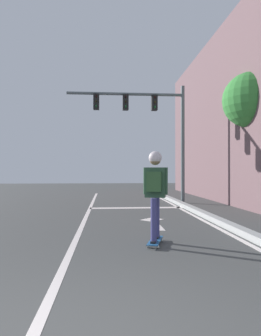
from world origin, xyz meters
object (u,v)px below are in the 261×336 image
Objects in this scene: skateboard at (155,241)px; roadside_tree at (251,101)px; traffic_signal_mast at (148,117)px; skater at (155,184)px.

skateboard is 7.17m from roadside_tree.
roadside_tree is (3.29, -2.38, 0.17)m from traffic_signal_mast.
traffic_signal_mast is (0.81, 6.93, 3.55)m from skateboard.
skateboard is at bearing -96.69° from traffic_signal_mast.
roadside_tree is at bearing 48.02° from skater.
traffic_signal_mast is 1.03× the size of roadside_tree.
skateboard is at bearing -132.05° from roadside_tree.
skater is at bearing -96.72° from traffic_signal_mast.
traffic_signal_mast is at bearing 83.28° from skater.
skateboard is 0.17× the size of roadside_tree.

